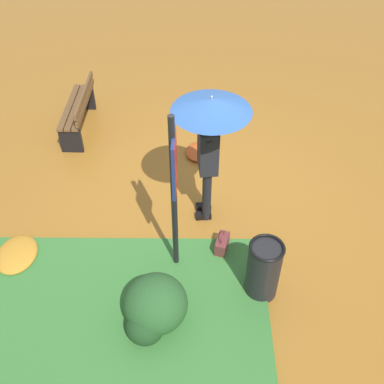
% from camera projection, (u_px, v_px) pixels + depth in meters
% --- Properties ---
extents(ground_plane, '(18.00, 18.00, 0.00)m').
position_uv_depth(ground_plane, '(201.00, 206.00, 6.87)').
color(ground_plane, '#9E6623').
extents(person_with_umbrella, '(0.96, 0.96, 2.04)m').
position_uv_depth(person_with_umbrella, '(210.00, 128.00, 5.65)').
color(person_with_umbrella, black).
rests_on(person_with_umbrella, ground_plane).
extents(info_sign_post, '(0.44, 0.07, 2.30)m').
position_uv_depth(info_sign_post, '(174.00, 181.00, 5.12)').
color(info_sign_post, black).
rests_on(info_sign_post, ground_plane).
extents(handbag, '(0.33, 0.21, 0.37)m').
position_uv_depth(handbag, '(222.00, 244.00, 6.18)').
color(handbag, brown).
rests_on(handbag, ground_plane).
extents(park_bench, '(1.40, 0.39, 0.75)m').
position_uv_depth(park_bench, '(79.00, 110.00, 8.00)').
color(park_bench, black).
rests_on(park_bench, ground_plane).
extents(trash_bin, '(0.42, 0.42, 0.83)m').
position_uv_depth(trash_bin, '(263.00, 269.00, 5.52)').
color(trash_bin, black).
rests_on(trash_bin, ground_plane).
extents(shrub_cluster, '(0.80, 0.73, 0.65)m').
position_uv_depth(shrub_cluster, '(154.00, 308.00, 5.27)').
color(shrub_cluster, '#285628').
rests_on(shrub_cluster, ground_plane).
extents(leaf_pile_near_person, '(0.51, 0.41, 0.11)m').
position_uv_depth(leaf_pile_near_person, '(198.00, 152.00, 7.72)').
color(leaf_pile_near_person, '#B74C1E').
rests_on(leaf_pile_near_person, ground_plane).
extents(leaf_pile_by_bench, '(0.66, 0.53, 0.15)m').
position_uv_depth(leaf_pile_by_bench, '(17.00, 254.00, 6.12)').
color(leaf_pile_by_bench, '#C68428').
rests_on(leaf_pile_by_bench, ground_plane).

